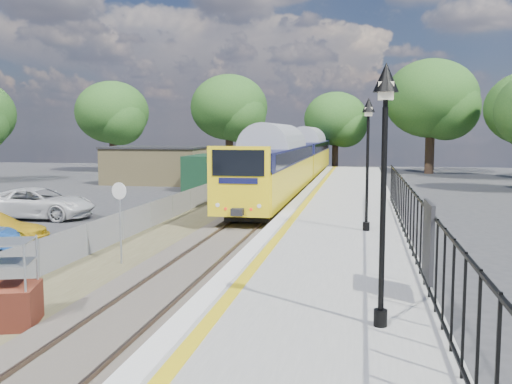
% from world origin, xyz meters
% --- Properties ---
extents(ground, '(120.00, 120.00, 0.00)m').
position_xyz_m(ground, '(0.00, 0.00, 0.00)').
color(ground, '#2D2D30').
rests_on(ground, ground).
extents(track_bed, '(5.90, 80.00, 0.29)m').
position_xyz_m(track_bed, '(-0.47, 9.67, 0.09)').
color(track_bed, '#473F38').
rests_on(track_bed, ground).
extents(platform, '(5.00, 70.00, 0.90)m').
position_xyz_m(platform, '(4.20, 8.00, 0.45)').
color(platform, gray).
rests_on(platform, ground).
extents(platform_edge, '(0.90, 70.00, 0.01)m').
position_xyz_m(platform_edge, '(2.14, 8.00, 0.90)').
color(platform_edge, silver).
rests_on(platform_edge, platform).
extents(victorian_lamp_south, '(0.44, 0.44, 4.60)m').
position_xyz_m(victorian_lamp_south, '(5.50, -4.00, 4.30)').
color(victorian_lamp_south, black).
rests_on(victorian_lamp_south, platform).
extents(victorian_lamp_north, '(0.44, 0.44, 4.60)m').
position_xyz_m(victorian_lamp_north, '(5.30, 6.00, 4.30)').
color(victorian_lamp_north, black).
rests_on(victorian_lamp_north, platform).
extents(palisade_fence, '(0.12, 26.00, 2.00)m').
position_xyz_m(palisade_fence, '(6.55, 2.24, 1.84)').
color(palisade_fence, black).
rests_on(palisade_fence, platform).
extents(wire_fence, '(0.06, 52.00, 1.20)m').
position_xyz_m(wire_fence, '(-4.20, 12.00, 0.60)').
color(wire_fence, '#999EA3').
rests_on(wire_fence, ground).
extents(outbuilding, '(10.80, 10.10, 3.12)m').
position_xyz_m(outbuilding, '(-10.91, 31.21, 1.52)').
color(outbuilding, '#9D8B58').
rests_on(outbuilding, ground).
extents(tree_line, '(56.80, 43.80, 11.88)m').
position_xyz_m(tree_line, '(1.40, 42.00, 6.61)').
color(tree_line, '#332319').
rests_on(tree_line, ground).
extents(train, '(2.82, 40.83, 3.51)m').
position_xyz_m(train, '(0.00, 29.78, 2.34)').
color(train, yellow).
rests_on(train, ground).
extents(brick_plinth, '(1.55, 1.55, 1.98)m').
position_xyz_m(brick_plinth, '(-2.51, -3.00, 0.95)').
color(brick_plinth, maroon).
rests_on(brick_plinth, ground).
extents(speed_sign, '(0.54, 0.16, 2.72)m').
position_xyz_m(speed_sign, '(-2.53, 3.03, 1.84)').
color(speed_sign, '#999EA3').
rests_on(speed_sign, ground).
extents(car_white, '(5.67, 2.81, 1.55)m').
position_xyz_m(car_white, '(-10.83, 11.81, 0.77)').
color(car_white, silver).
rests_on(car_white, ground).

